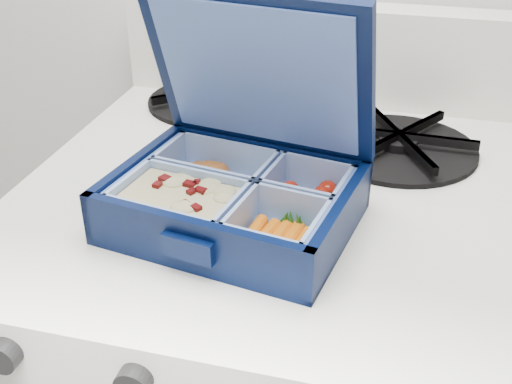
% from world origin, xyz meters
% --- Properties ---
extents(bento_box, '(0.25, 0.21, 0.05)m').
position_xyz_m(bento_box, '(0.25, 1.60, 0.87)').
color(bento_box, black).
rests_on(bento_box, stove).
extents(burner_grate, '(0.19, 0.19, 0.03)m').
position_xyz_m(burner_grate, '(0.40, 1.80, 0.86)').
color(burner_grate, black).
rests_on(burner_grate, stove).
extents(burner_grate_rear, '(0.23, 0.23, 0.02)m').
position_xyz_m(burner_grate_rear, '(0.14, 1.89, 0.86)').
color(burner_grate_rear, black).
rests_on(burner_grate_rear, stove).
extents(fork, '(0.11, 0.18, 0.01)m').
position_xyz_m(fork, '(0.27, 1.75, 0.85)').
color(fork, '#A4A9BF').
rests_on(fork, stove).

